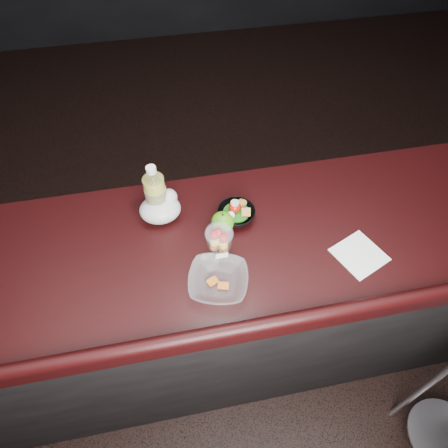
# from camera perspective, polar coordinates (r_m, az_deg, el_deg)

# --- Properties ---
(ground) EXTENTS (8.00, 8.00, 0.00)m
(ground) POSITION_cam_1_polar(r_m,az_deg,el_deg) (2.30, 2.38, -23.77)
(ground) COLOR black
(ground) RESTS_ON ground
(room_shell) EXTENTS (8.00, 8.00, 8.00)m
(room_shell) POSITION_cam_1_polar(r_m,az_deg,el_deg) (0.71, 7.45, 17.44)
(room_shell) COLOR black
(room_shell) RESTS_ON ground
(counter) EXTENTS (4.06, 0.71, 1.02)m
(counter) POSITION_cam_1_polar(r_m,az_deg,el_deg) (1.92, 0.93, -11.34)
(counter) COLOR black
(counter) RESTS_ON ground
(lemonade_bottle) EXTENTS (0.08, 0.08, 0.25)m
(lemonade_bottle) POSITION_cam_1_polar(r_m,az_deg,el_deg) (1.52, -9.68, 4.06)
(lemonade_bottle) COLOR gold
(lemonade_bottle) RESTS_ON counter
(fruit_cup) EXTENTS (0.10, 0.10, 0.14)m
(fruit_cup) POSITION_cam_1_polar(r_m,az_deg,el_deg) (1.40, -0.68, -2.37)
(fruit_cup) COLOR white
(fruit_cup) RESTS_ON counter
(green_apple) EXTENTS (0.09, 0.09, 0.09)m
(green_apple) POSITION_cam_1_polar(r_m,az_deg,el_deg) (1.49, -0.19, 0.27)
(green_apple) COLOR #27850F
(green_apple) RESTS_ON counter
(plastic_bag) EXTENTS (0.16, 0.13, 0.12)m
(plastic_bag) POSITION_cam_1_polar(r_m,az_deg,el_deg) (1.54, -8.94, 2.31)
(plastic_bag) COLOR silver
(plastic_bag) RESTS_ON counter
(snack_bowl) EXTENTS (0.19, 0.19, 0.08)m
(snack_bowl) POSITION_cam_1_polar(r_m,az_deg,el_deg) (1.54, 1.72, 1.52)
(snack_bowl) COLOR black
(snack_bowl) RESTS_ON counter
(takeout_bowl) EXTENTS (0.25, 0.25, 0.05)m
(takeout_bowl) POSITION_cam_1_polar(r_m,az_deg,el_deg) (1.37, -0.82, -8.13)
(takeout_bowl) COLOR silver
(takeout_bowl) RESTS_ON counter
(paper_napkin) EXTENTS (0.21, 0.21, 0.00)m
(paper_napkin) POSITION_cam_1_polar(r_m,az_deg,el_deg) (1.53, 18.77, -4.16)
(paper_napkin) COLOR white
(paper_napkin) RESTS_ON counter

